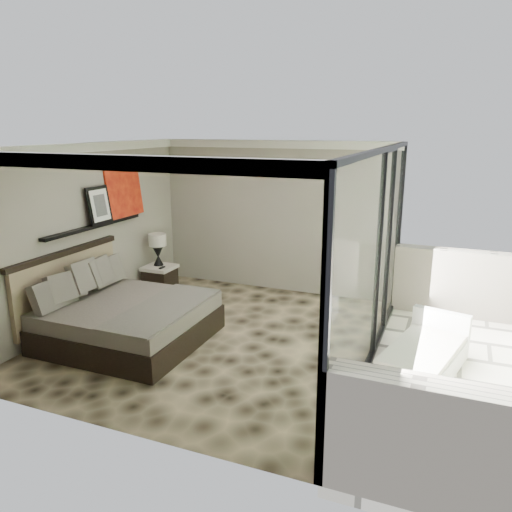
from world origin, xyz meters
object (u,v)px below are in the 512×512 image
at_px(lounger, 424,356).
at_px(table_lamp, 158,245).
at_px(bed, 122,317).
at_px(nightstand, 160,279).

bearing_deg(lounger, table_lamp, 177.68).
relative_size(bed, lounger, 1.29).
xyz_separation_m(table_lamp, lounger, (4.87, -1.40, -0.71)).
relative_size(nightstand, lounger, 0.32).
relative_size(bed, nightstand, 4.01).
height_order(nightstand, table_lamp, table_lamp).
bearing_deg(table_lamp, lounger, -16.08).
bearing_deg(bed, lounger, 9.09).
distance_m(table_lamp, lounger, 5.12).
distance_m(nightstand, lounger, 5.02).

